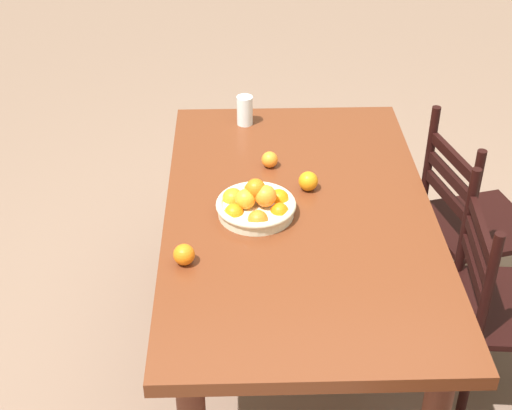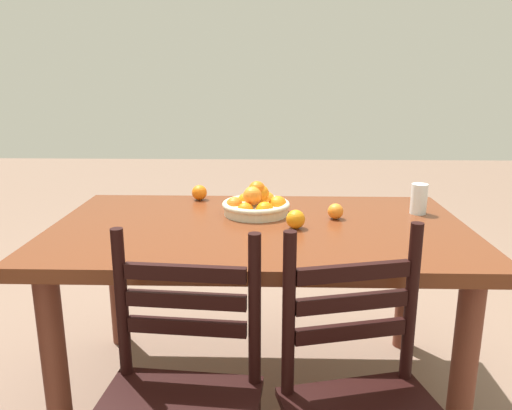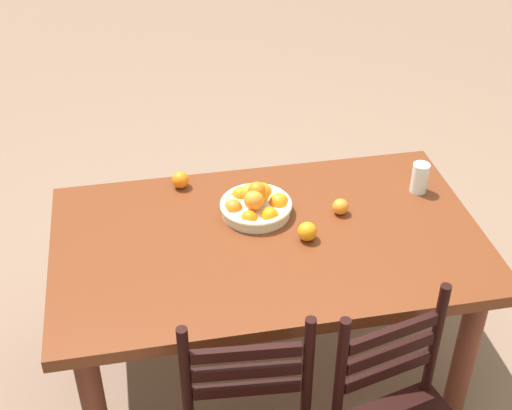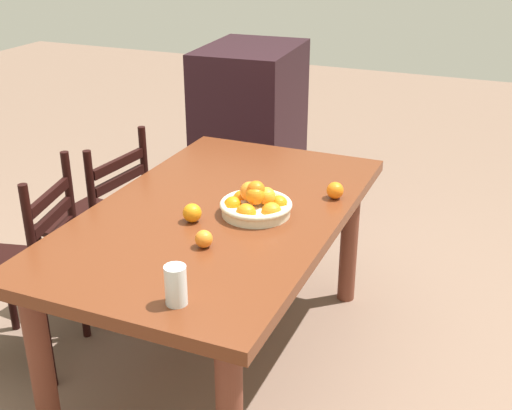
# 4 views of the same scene
# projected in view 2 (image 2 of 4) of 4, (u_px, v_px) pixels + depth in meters

# --- Properties ---
(ground_plane) EXTENTS (12.00, 12.00, 0.00)m
(ground_plane) POSITION_uv_depth(u_px,v_px,m) (259.00, 387.00, 2.17)
(ground_plane) COLOR #785D4D
(dining_table) EXTENTS (1.64, 0.97, 0.74)m
(dining_table) POSITION_uv_depth(u_px,v_px,m) (259.00, 249.00, 2.01)
(dining_table) COLOR #5F2C16
(dining_table) RESTS_ON ground
(chair_by_cabinet) EXTENTS (0.47, 0.47, 0.90)m
(chair_by_cabinet) POSITION_uv_depth(u_px,v_px,m) (176.00, 410.00, 1.34)
(chair_by_cabinet) COLOR black
(chair_by_cabinet) RESTS_ON ground
(fruit_bowl) EXTENTS (0.29, 0.29, 0.14)m
(fruit_bowl) POSITION_uv_depth(u_px,v_px,m) (256.00, 204.00, 2.13)
(fruit_bowl) COLOR beige
(fruit_bowl) RESTS_ON dining_table
(orange_loose_0) EXTENTS (0.07, 0.07, 0.07)m
(orange_loose_0) POSITION_uv_depth(u_px,v_px,m) (296.00, 219.00, 1.93)
(orange_loose_0) COLOR orange
(orange_loose_0) RESTS_ON dining_table
(orange_loose_1) EXTENTS (0.07, 0.07, 0.07)m
(orange_loose_1) POSITION_uv_depth(u_px,v_px,m) (199.00, 193.00, 2.37)
(orange_loose_1) COLOR orange
(orange_loose_1) RESTS_ON dining_table
(orange_loose_2) EXTENTS (0.06, 0.06, 0.06)m
(orange_loose_2) POSITION_uv_depth(u_px,v_px,m) (335.00, 211.00, 2.06)
(orange_loose_2) COLOR orange
(orange_loose_2) RESTS_ON dining_table
(drinking_glass) EXTENTS (0.07, 0.07, 0.13)m
(drinking_glass) POSITION_uv_depth(u_px,v_px,m) (419.00, 199.00, 2.13)
(drinking_glass) COLOR silver
(drinking_glass) RESTS_ON dining_table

